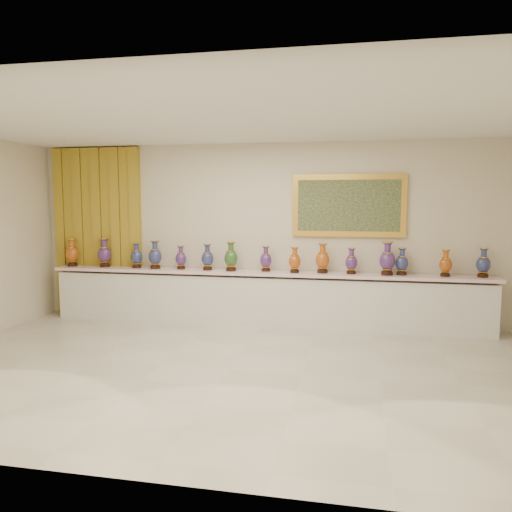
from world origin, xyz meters
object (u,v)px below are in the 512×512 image
at_px(vase_0, 72,254).
at_px(vase_2, 137,257).
at_px(vase_1, 105,254).
at_px(counter, 263,299).

relative_size(vase_0, vase_2, 1.12).
bearing_deg(vase_2, vase_0, -179.41).
height_order(vase_1, vase_2, vase_1).
bearing_deg(vase_2, counter, 0.05).
bearing_deg(vase_2, vase_1, 178.42).
bearing_deg(counter, vase_1, 179.70).
distance_m(vase_1, vase_2, 0.61).
bearing_deg(vase_0, vase_1, 2.77).
xyz_separation_m(counter, vase_0, (-3.45, -0.01, 0.68)).
bearing_deg(vase_1, vase_0, -177.23).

